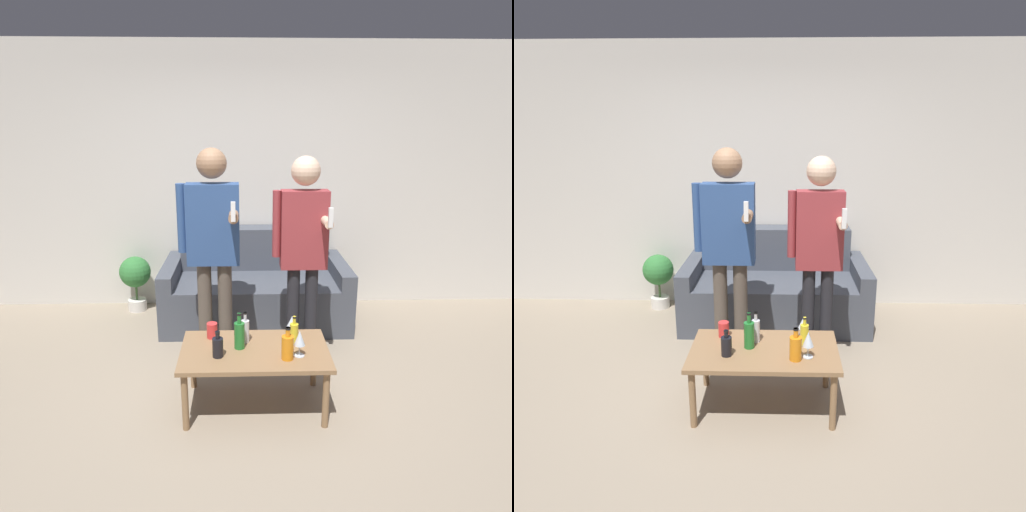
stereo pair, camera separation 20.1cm
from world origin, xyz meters
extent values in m
plane|color=gray|center=(0.00, 0.00, 0.00)|extent=(16.00, 16.00, 0.00)
cube|color=silver|center=(0.00, 2.14, 1.35)|extent=(8.00, 0.06, 2.70)
cube|color=#474C56|center=(0.09, 1.49, 0.23)|extent=(1.51, 0.68, 0.45)
cube|color=#474C56|center=(0.09, 1.96, 0.44)|extent=(1.51, 0.26, 0.88)
cube|color=#474C56|center=(-0.74, 1.62, 0.30)|extent=(0.14, 0.94, 0.60)
cube|color=#474C56|center=(0.92, 1.62, 0.30)|extent=(0.14, 0.94, 0.60)
cube|color=#8E6B47|center=(0.04, 0.15, 0.42)|extent=(1.00, 0.60, 0.03)
cylinder|color=#8E6B47|center=(-0.41, -0.09, 0.20)|extent=(0.04, 0.04, 0.41)
cylinder|color=#8E6B47|center=(0.49, -0.09, 0.20)|extent=(0.04, 0.04, 0.41)
cylinder|color=#8E6B47|center=(-0.41, 0.40, 0.20)|extent=(0.04, 0.04, 0.41)
cylinder|color=#8E6B47|center=(0.49, 0.40, 0.20)|extent=(0.04, 0.04, 0.41)
cylinder|color=black|center=(-0.20, 0.06, 0.50)|extent=(0.07, 0.07, 0.13)
cylinder|color=black|center=(-0.20, 0.06, 0.59)|extent=(0.03, 0.03, 0.05)
cylinder|color=black|center=(-0.20, 0.06, 0.61)|extent=(0.03, 0.03, 0.01)
cylinder|color=silver|center=(-0.02, 0.26, 0.52)|extent=(0.06, 0.06, 0.16)
cylinder|color=silver|center=(-0.02, 0.26, 0.63)|extent=(0.02, 0.02, 0.06)
cylinder|color=black|center=(-0.02, 0.26, 0.65)|extent=(0.02, 0.02, 0.01)
cylinder|color=orange|center=(0.25, 0.01, 0.52)|extent=(0.08, 0.08, 0.16)
cylinder|color=orange|center=(0.25, 0.01, 0.63)|extent=(0.03, 0.03, 0.06)
cylinder|color=black|center=(0.25, 0.01, 0.65)|extent=(0.03, 0.03, 0.01)
cylinder|color=#23752D|center=(-0.06, 0.17, 0.53)|extent=(0.07, 0.07, 0.18)
cylinder|color=#23752D|center=(-0.06, 0.17, 0.66)|extent=(0.03, 0.03, 0.07)
cylinder|color=black|center=(-0.06, 0.17, 0.68)|extent=(0.03, 0.03, 0.01)
cylinder|color=yellow|center=(0.32, 0.23, 0.51)|extent=(0.06, 0.06, 0.15)
cylinder|color=yellow|center=(0.32, 0.23, 0.61)|extent=(0.02, 0.02, 0.06)
cylinder|color=black|center=(0.32, 0.23, 0.63)|extent=(0.03, 0.03, 0.01)
cylinder|color=silver|center=(0.33, 0.05, 0.44)|extent=(0.07, 0.07, 0.01)
cylinder|color=silver|center=(0.33, 0.05, 0.48)|extent=(0.01, 0.01, 0.07)
cone|color=silver|center=(0.33, 0.05, 0.56)|extent=(0.07, 0.07, 0.10)
cylinder|color=silver|center=(0.31, 0.35, 0.44)|extent=(0.08, 0.08, 0.01)
cylinder|color=silver|center=(0.31, 0.35, 0.47)|extent=(0.01, 0.01, 0.06)
cone|color=silver|center=(0.31, 0.35, 0.55)|extent=(0.08, 0.08, 0.09)
cylinder|color=red|center=(-0.26, 0.34, 0.49)|extent=(0.08, 0.08, 0.11)
cylinder|color=brown|center=(-0.34, 0.84, 0.42)|extent=(0.11, 0.11, 0.84)
cylinder|color=brown|center=(-0.18, 0.84, 0.42)|extent=(0.11, 0.11, 0.84)
cube|color=#2D4C84|center=(-0.26, 0.84, 1.16)|extent=(0.41, 0.18, 0.63)
sphere|color=#9E7556|center=(-0.26, 0.84, 1.62)|extent=(0.23, 0.23, 0.23)
cylinder|color=#2D4C84|center=(-0.50, 0.84, 1.20)|extent=(0.07, 0.07, 0.54)
cylinder|color=#9E7556|center=(-0.10, 0.70, 1.25)|extent=(0.07, 0.28, 0.07)
cube|color=white|center=(-0.10, 0.53, 1.31)|extent=(0.03, 0.03, 0.14)
cylinder|color=#232328|center=(0.37, 0.80, 0.41)|extent=(0.10, 0.10, 0.81)
cylinder|color=#232328|center=(0.52, 0.80, 0.41)|extent=(0.10, 0.10, 0.81)
cube|color=#933338|center=(0.44, 0.80, 1.12)|extent=(0.36, 0.16, 0.61)
sphere|color=beige|center=(0.44, 0.80, 1.57)|extent=(0.22, 0.22, 0.22)
cylinder|color=#933338|center=(0.23, 0.80, 1.16)|extent=(0.07, 0.07, 0.52)
cylinder|color=beige|center=(0.59, 0.67, 1.21)|extent=(0.07, 0.26, 0.07)
cube|color=white|center=(0.59, 0.50, 1.27)|extent=(0.03, 0.03, 0.14)
cylinder|color=silver|center=(-1.16, 1.92, 0.06)|extent=(0.19, 0.19, 0.12)
cylinder|color=#476B38|center=(-1.16, 1.92, 0.21)|extent=(0.02, 0.02, 0.19)
sphere|color=#337A38|center=(-1.16, 1.92, 0.42)|extent=(0.32, 0.32, 0.32)
camera|label=1|loc=(-0.04, -2.64, 1.90)|focal=32.00mm
camera|label=2|loc=(0.16, -2.64, 1.90)|focal=32.00mm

